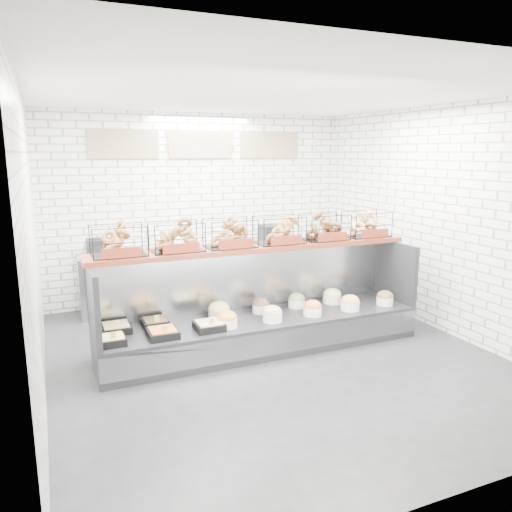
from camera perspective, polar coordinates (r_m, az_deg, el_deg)
name	(u,v)px	position (r m, az deg, el deg)	size (l,w,h in m)	color
ground	(272,356)	(6.08, 1.87, -11.34)	(5.50, 5.50, 0.00)	black
room_shell	(253,180)	(6.15, -0.39, 8.72)	(5.02, 5.51, 3.01)	white
display_case	(260,321)	(6.25, 0.50, -7.45)	(4.00, 0.90, 1.20)	black
bagel_shelf	(255,234)	(6.14, -0.12, 2.52)	(4.10, 0.50, 0.40)	#531D11
prep_counter	(208,273)	(8.09, -5.49, -1.98)	(4.00, 0.60, 1.20)	#93969B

